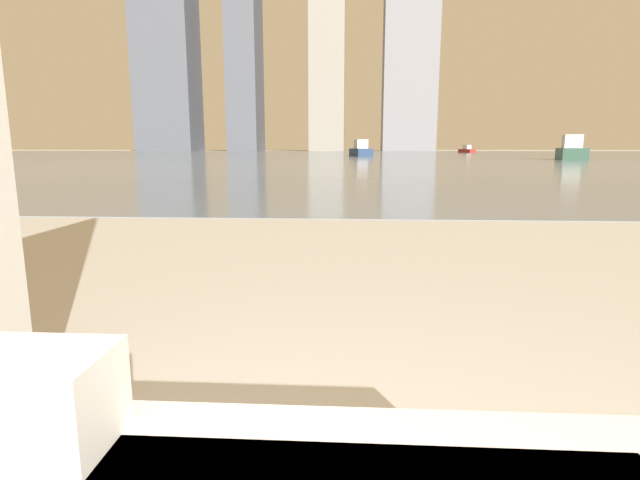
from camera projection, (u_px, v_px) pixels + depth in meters
towel_stack at (24, 400)px, 0.80m from camera, size 0.28×0.18×0.16m
harbor_water at (349, 155)px, 60.85m from camera, size 180.00×110.00×0.01m
harbor_boat_1 at (571, 151)px, 37.70m from camera, size 3.00×5.27×1.87m
harbor_boat_2 at (467, 150)px, 81.99m from camera, size 2.29×3.50×1.24m
harbor_boat_4 at (361, 150)px, 51.52m from camera, size 2.44×4.75×1.70m
skyline_tower_1 at (243, 4)px, 111.27m from camera, size 6.82×11.42×64.52m
skyline_tower_2 at (328, 9)px, 110.38m from camera, size 7.76×12.39×61.97m
skyline_tower_3 at (412, 12)px, 109.44m from camera, size 11.88×7.69×60.31m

